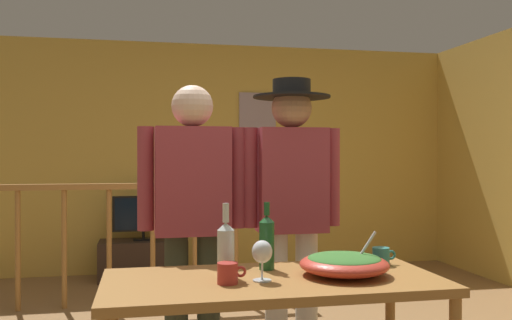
{
  "coord_description": "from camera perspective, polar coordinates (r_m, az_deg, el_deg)",
  "views": [
    {
      "loc": [
        -0.78,
        -3.07,
        1.29
      ],
      "look_at": [
        -0.23,
        -0.38,
        1.26
      ],
      "focal_mm": 38.55,
      "sensor_mm": 36.0,
      "label": 1
    }
  ],
  "objects": [
    {
      "name": "framed_picture",
      "position": [
        6.26,
        0.15,
        4.89
      ],
      "size": [
        0.42,
        0.03,
        0.46
      ],
      "primitive_type": "cube",
      "color": "#9D8992"
    },
    {
      "name": "back_wall",
      "position": [
        6.22,
        -4.36,
        0.29
      ],
      "size": [
        5.56,
        0.1,
        2.53
      ],
      "primitive_type": "cube",
      "color": "gold",
      "rests_on": "ground_plane"
    },
    {
      "name": "wine_bottle_clear",
      "position": [
        2.44,
        -3.15,
        -9.1
      ],
      "size": [
        0.08,
        0.08,
        0.32
      ],
      "color": "silver",
      "rests_on": "serving_table"
    },
    {
      "name": "tv_console",
      "position": [
        5.92,
        -11.6,
        -10.08
      ],
      "size": [
        0.9,
        0.4,
        0.4
      ],
      "primitive_type": "cube",
      "color": "#38281E",
      "rests_on": "ground_plane"
    },
    {
      "name": "person_standing_right",
      "position": [
        3.19,
        3.71,
        -3.96
      ],
      "size": [
        0.58,
        0.45,
        1.72
      ],
      "rotation": [
        0.0,
        0.0,
        3.13
      ],
      "color": "beige",
      "rests_on": "ground_plane"
    },
    {
      "name": "person_standing_left",
      "position": [
        3.09,
        -6.61,
        -4.85
      ],
      "size": [
        0.6,
        0.23,
        1.68
      ],
      "rotation": [
        0.0,
        0.0,
        3.15
      ],
      "color": "#2D3323",
      "rests_on": "ground_plane"
    },
    {
      "name": "mug_red",
      "position": [
        2.33,
        -2.92,
        -11.65
      ],
      "size": [
        0.12,
        0.09,
        0.09
      ],
      "color": "#B7332D",
      "rests_on": "serving_table"
    },
    {
      "name": "wine_bottle_green",
      "position": [
        2.6,
        1.13,
        -8.42
      ],
      "size": [
        0.07,
        0.07,
        0.32
      ],
      "color": "#1E5628",
      "rests_on": "serving_table"
    },
    {
      "name": "flat_screen_tv",
      "position": [
        5.82,
        -11.61,
        -5.54
      ],
      "size": [
        0.62,
        0.12,
        0.46
      ],
      "color": "black",
      "rests_on": "tv_console"
    },
    {
      "name": "serving_table",
      "position": [
        2.47,
        1.78,
        -13.86
      ],
      "size": [
        1.47,
        0.68,
        0.75
      ],
      "color": "#9E6B33",
      "rests_on": "ground_plane"
    },
    {
      "name": "mug_teal",
      "position": [
        2.78,
        12.88,
        -9.71
      ],
      "size": [
        0.12,
        0.08,
        0.09
      ],
      "color": "teal",
      "rests_on": "serving_table"
    },
    {
      "name": "stair_railing",
      "position": [
        4.87,
        -10.11,
        -6.98
      ],
      "size": [
        3.01,
        0.1,
        1.1
      ],
      "color": "#9E6B33",
      "rests_on": "ground_plane"
    },
    {
      "name": "wine_glass",
      "position": [
        2.36,
        0.64,
        -9.65
      ],
      "size": [
        0.09,
        0.09,
        0.17
      ],
      "color": "silver",
      "rests_on": "serving_table"
    },
    {
      "name": "salad_bowl",
      "position": [
        2.51,
        9.14,
        -10.52
      ],
      "size": [
        0.4,
        0.4,
        0.2
      ],
      "color": "#CC3D2D",
      "rests_on": "serving_table"
    }
  ]
}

